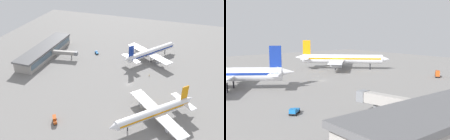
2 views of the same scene
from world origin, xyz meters
The scene contains 8 objects.
ground centered at (0.00, 0.00, 0.00)m, with size 288.00×288.00×0.00m, color gray.
terminal_building centered at (-19.27, -77.94, 4.58)m, with size 63.82×15.14×8.98m.
airplane_at_gate centered at (31.15, 23.08, 6.12)m, with size 43.77×43.07×16.82m.
airplane_taxiing centered at (-42.39, 7.02, 6.27)m, with size 48.56×41.08×17.25m.
catering_truck centered at (49.61, -28.50, 1.70)m, with size 5.66×4.80×3.30m.
pushback_tractor centered at (-37.59, -38.67, 0.97)m, with size 4.56×4.33×1.90m.
ground_crew_worker centered at (-14.81, 11.65, 0.85)m, with size 0.57×0.44×1.67m.
jet_bridge centered at (-20.83, -60.14, 5.14)m, with size 6.51×23.28×6.74m.
Camera 1 is at (134.38, 33.52, 91.46)m, focal length 38.38 mm.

